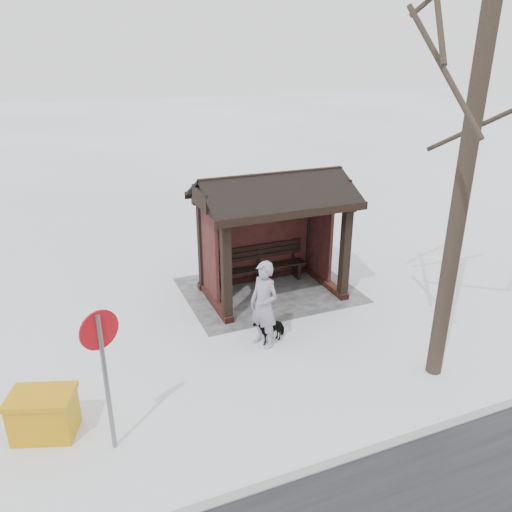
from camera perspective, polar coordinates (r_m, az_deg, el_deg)
The scene contains 9 objects.
ground at distance 12.63m, azimuth 1.80°, elevation -4.29°, with size 120.00×120.00×0.00m, color white.
kerb at distance 8.74m, azimuth 17.59°, elevation -19.07°, with size 120.00×0.15×0.06m, color gray.
trampled_patch at distance 12.79m, azimuth 1.44°, elevation -3.89°, with size 4.20×3.20×0.02m, color gray.
bus_shelter at distance 11.96m, azimuth 1.62°, elevation 5.35°, with size 3.60×2.40×3.09m.
tree_near at distance 8.69m, azimuth 25.20°, elevation 23.79°, with size 3.42×3.42×9.03m.
pedestrian at distance 10.08m, azimuth 0.92°, elevation -5.62°, with size 0.68×0.44×1.85m, color gray.
dog at distance 10.53m, azimuth 1.57°, elevation -8.30°, with size 0.31×0.67×0.57m, color black.
grit_bin at distance 8.84m, azimuth -23.10°, elevation -16.29°, with size 1.15×0.96×0.76m.
road_sign at distance 7.52m, azimuth -17.17°, elevation -10.45°, with size 0.56×0.27×2.36m.
Camera 1 is at (4.68, 10.29, 5.63)m, focal length 35.00 mm.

